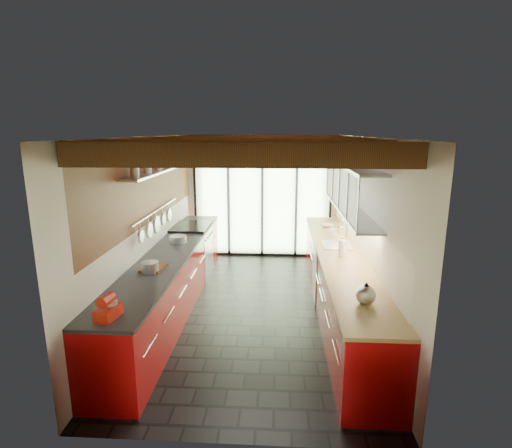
# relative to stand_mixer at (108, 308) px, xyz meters

# --- Properties ---
(ground) EXTENTS (5.50, 5.50, 0.00)m
(ground) POSITION_rel_stand_mixer_xyz_m (1.27, 2.24, -1.02)
(ground) COLOR black
(ground) RESTS_ON ground
(room_shell) EXTENTS (5.50, 5.50, 5.50)m
(room_shell) POSITION_rel_stand_mixer_xyz_m (1.27, 2.24, 0.63)
(room_shell) COLOR silver
(room_shell) RESTS_ON ground
(ceiling_beams) EXTENTS (3.14, 5.06, 4.90)m
(ceiling_beams) POSITION_rel_stand_mixer_xyz_m (1.27, 2.62, 1.44)
(ceiling_beams) COLOR #593316
(ceiling_beams) RESTS_ON ground
(glass_door) EXTENTS (2.95, 0.10, 2.90)m
(glass_door) POSITION_rel_stand_mixer_xyz_m (1.27, 4.94, 0.64)
(glass_door) COLOR #C6EAAD
(glass_door) RESTS_ON ground
(left_counter) EXTENTS (0.68, 5.00, 0.92)m
(left_counter) POSITION_rel_stand_mixer_xyz_m (-0.00, 2.24, -0.56)
(left_counter) COLOR #A1090C
(left_counter) RESTS_ON ground
(range_stove) EXTENTS (0.66, 0.90, 0.97)m
(range_stove) POSITION_rel_stand_mixer_xyz_m (-0.00, 3.69, -0.55)
(range_stove) COLOR silver
(range_stove) RESTS_ON ground
(right_counter) EXTENTS (0.68, 5.00, 0.92)m
(right_counter) POSITION_rel_stand_mixer_xyz_m (2.54, 2.24, -0.56)
(right_counter) COLOR #A1090C
(right_counter) RESTS_ON ground
(sink_assembly) EXTENTS (0.45, 0.52, 0.43)m
(sink_assembly) POSITION_rel_stand_mixer_xyz_m (2.56, 2.64, -0.06)
(sink_assembly) COLOR silver
(sink_assembly) RESTS_ON right_counter
(upper_cabinets_right) EXTENTS (0.34, 3.00, 3.00)m
(upper_cabinets_right) POSITION_rel_stand_mixer_xyz_m (2.70, 2.54, 0.83)
(upper_cabinets_right) COLOR silver
(upper_cabinets_right) RESTS_ON ground
(left_wall_fixtures) EXTENTS (0.28, 2.60, 0.96)m
(left_wall_fixtures) POSITION_rel_stand_mixer_xyz_m (-0.20, 2.43, 0.83)
(left_wall_fixtures) COLOR silver
(left_wall_fixtures) RESTS_ON ground
(stand_mixer) EXTENTS (0.20, 0.30, 0.25)m
(stand_mixer) POSITION_rel_stand_mixer_xyz_m (0.00, 0.00, 0.00)
(stand_mixer) COLOR red
(stand_mixer) RESTS_ON left_counter
(pot_large) EXTENTS (0.22, 0.22, 0.14)m
(pot_large) POSITION_rel_stand_mixer_xyz_m (0.00, 1.26, -0.03)
(pot_large) COLOR silver
(pot_large) RESTS_ON left_counter
(pot_small) EXTENTS (0.37, 0.37, 0.11)m
(pot_small) POSITION_rel_stand_mixer_xyz_m (0.00, 2.68, -0.05)
(pot_small) COLOR silver
(pot_small) RESTS_ON left_counter
(cutting_board) EXTENTS (0.30, 0.39, 0.03)m
(cutting_board) POSITION_rel_stand_mixer_xyz_m (0.00, 1.40, -0.08)
(cutting_board) COLOR brown
(cutting_board) RESTS_ON left_counter
(kettle) EXTENTS (0.27, 0.29, 0.25)m
(kettle) POSITION_rel_stand_mixer_xyz_m (2.54, 0.47, 0.01)
(kettle) COLOR silver
(kettle) RESTS_ON right_counter
(paper_towel) EXTENTS (0.12, 0.12, 0.28)m
(paper_towel) POSITION_rel_stand_mixer_xyz_m (2.54, 2.10, 0.02)
(paper_towel) COLOR white
(paper_towel) RESTS_ON right_counter
(soap_bottle) EXTENTS (0.11, 0.11, 0.20)m
(soap_bottle) POSITION_rel_stand_mixer_xyz_m (2.54, 3.21, 0.00)
(soap_bottle) COLOR silver
(soap_bottle) RESTS_ON right_counter
(bowl) EXTENTS (0.27, 0.27, 0.06)m
(bowl) POSITION_rel_stand_mixer_xyz_m (2.54, 3.88, -0.07)
(bowl) COLOR silver
(bowl) RESTS_ON right_counter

